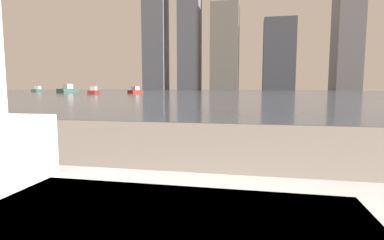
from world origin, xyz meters
name	(u,v)px	position (x,y,z in m)	size (l,w,h in m)	color
harbor_water	(249,92)	(0.00, 62.00, 0.01)	(180.00, 110.00, 0.01)	slate
harbor_boat_0	(94,91)	(-20.40, 37.30, 0.37)	(1.59, 2.89, 1.03)	maroon
harbor_boat_1	(136,91)	(-16.65, 42.83, 0.38)	(1.52, 2.96, 1.06)	maroon
harbor_boat_4	(38,90)	(-43.63, 55.78, 0.44)	(1.69, 3.41, 1.22)	#335647
harbor_boat_5	(68,90)	(-29.39, 44.94, 0.53)	(1.51, 3.99, 1.48)	#335647
skyline_tower_1	(190,21)	(-23.98, 118.00, 26.83)	(8.42, 7.83, 53.66)	slate
skyline_tower_2	(225,48)	(-10.05, 118.00, 16.32)	(10.54, 9.29, 32.63)	gray
skyline_tower_3	(279,55)	(10.05, 118.00, 13.04)	(11.36, 10.02, 26.09)	#4C515B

